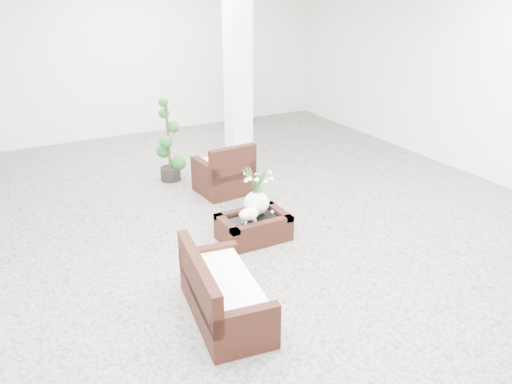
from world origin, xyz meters
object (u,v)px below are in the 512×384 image
coffee_table (253,228)px  armchair (223,167)px  topiary (168,140)px  loveseat (225,286)px

coffee_table → armchair: armchair is taller
armchair → topiary: topiary is taller
armchair → topiary: (-0.59, 0.91, 0.29)m
topiary → armchair: bearing=-57.3°
coffee_table → topiary: bearing=95.1°
armchair → topiary: 1.12m
topiary → loveseat: bearing=-101.7°
loveseat → topiary: topiary is taller
coffee_table → topiary: (-0.23, 2.60, 0.56)m
armchair → coffee_table: bearing=74.2°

